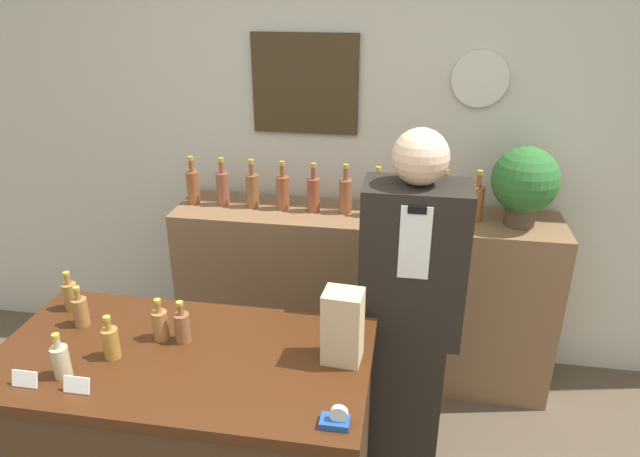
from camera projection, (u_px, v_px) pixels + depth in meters
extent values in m
cube|color=beige|center=(347.00, 141.00, 3.23)|extent=(5.20, 0.06, 2.70)
cube|color=#3B2D1A|center=(305.00, 84.00, 3.09)|extent=(0.58, 0.02, 0.54)
cylinder|color=beige|center=(480.00, 79.00, 2.93)|extent=(0.29, 0.03, 0.29)
cube|color=brown|center=(362.00, 296.00, 3.30)|extent=(2.11, 0.43, 1.02)
cube|color=#422B19|center=(193.00, 457.00, 2.26)|extent=(1.34, 0.68, 0.91)
cube|color=#42210E|center=(182.00, 358.00, 2.07)|extent=(1.37, 0.71, 0.04)
cube|color=black|center=(402.00, 404.00, 2.63)|extent=(0.32, 0.26, 0.78)
cube|color=black|center=(413.00, 263.00, 2.34)|extent=(0.43, 0.26, 0.68)
cube|color=white|center=(415.00, 243.00, 2.16)|extent=(0.12, 0.01, 0.30)
cube|color=black|center=(417.00, 210.00, 2.10)|extent=(0.07, 0.01, 0.03)
sphere|color=#DBB293|center=(421.00, 157.00, 2.16)|extent=(0.22, 0.22, 0.22)
cylinder|color=#4C3D2D|center=(520.00, 216.00, 2.94)|extent=(0.16, 0.16, 0.10)
sphere|color=#2D6B2D|center=(525.00, 180.00, 2.86)|extent=(0.34, 0.34, 0.34)
cube|color=tan|center=(343.00, 326.00, 1.98)|extent=(0.14, 0.12, 0.27)
cube|color=#1E4799|center=(335.00, 422.00, 1.73)|extent=(0.09, 0.06, 0.02)
cylinder|color=silver|center=(339.00, 414.00, 1.71)|extent=(0.06, 0.02, 0.06)
cube|color=white|center=(25.00, 379.00, 1.89)|extent=(0.09, 0.02, 0.06)
cube|color=white|center=(77.00, 385.00, 1.86)|extent=(0.09, 0.02, 0.06)
cylinder|color=olive|center=(71.00, 296.00, 2.32)|extent=(0.06, 0.06, 0.11)
cylinder|color=olive|center=(67.00, 280.00, 2.29)|extent=(0.02, 0.02, 0.04)
cylinder|color=#B29933|center=(66.00, 274.00, 2.28)|extent=(0.03, 0.03, 0.01)
cylinder|color=#9A6738|center=(81.00, 312.00, 2.21)|extent=(0.06, 0.06, 0.11)
cylinder|color=#9A6738|center=(77.00, 295.00, 2.18)|extent=(0.02, 0.02, 0.04)
cylinder|color=#B29933|center=(76.00, 288.00, 2.17)|extent=(0.03, 0.03, 0.01)
cylinder|color=tan|center=(61.00, 362.00, 1.92)|extent=(0.06, 0.06, 0.11)
cylinder|color=tan|center=(57.00, 343.00, 1.89)|extent=(0.02, 0.02, 0.04)
cylinder|color=#B29933|center=(55.00, 336.00, 1.88)|extent=(0.03, 0.03, 0.01)
cylinder|color=#A2732E|center=(111.00, 343.00, 2.02)|extent=(0.06, 0.06, 0.11)
cylinder|color=#A2732E|center=(108.00, 325.00, 1.99)|extent=(0.02, 0.02, 0.04)
cylinder|color=#B29933|center=(107.00, 318.00, 1.98)|extent=(0.03, 0.03, 0.01)
cylinder|color=#9C6937|center=(160.00, 325.00, 2.13)|extent=(0.06, 0.06, 0.11)
cylinder|color=#9C6937|center=(158.00, 307.00, 2.09)|extent=(0.02, 0.02, 0.04)
cylinder|color=#B29933|center=(157.00, 301.00, 2.08)|extent=(0.03, 0.03, 0.01)
cylinder|color=brown|center=(182.00, 328.00, 2.11)|extent=(0.06, 0.06, 0.11)
cylinder|color=brown|center=(180.00, 310.00, 2.08)|extent=(0.02, 0.02, 0.04)
cylinder|color=#B29933|center=(180.00, 303.00, 2.07)|extent=(0.03, 0.03, 0.01)
cylinder|color=brown|center=(193.00, 188.00, 3.21)|extent=(0.07, 0.07, 0.19)
cylinder|color=brown|center=(191.00, 166.00, 3.16)|extent=(0.03, 0.03, 0.07)
cylinder|color=#B29933|center=(190.00, 159.00, 3.15)|extent=(0.03, 0.03, 0.02)
cylinder|color=brown|center=(223.00, 189.00, 3.19)|extent=(0.07, 0.07, 0.19)
cylinder|color=brown|center=(221.00, 167.00, 3.14)|extent=(0.03, 0.03, 0.07)
cylinder|color=#B29933|center=(221.00, 160.00, 3.12)|extent=(0.03, 0.03, 0.02)
cylinder|color=brown|center=(253.00, 191.00, 3.16)|extent=(0.07, 0.07, 0.19)
cylinder|color=brown|center=(251.00, 169.00, 3.11)|extent=(0.03, 0.03, 0.07)
cylinder|color=#B29933|center=(251.00, 162.00, 3.09)|extent=(0.03, 0.03, 0.02)
cylinder|color=brown|center=(283.00, 193.00, 3.13)|extent=(0.07, 0.07, 0.19)
cylinder|color=brown|center=(282.00, 171.00, 3.08)|extent=(0.03, 0.03, 0.07)
cylinder|color=#B29933|center=(282.00, 163.00, 3.06)|extent=(0.03, 0.03, 0.02)
cylinder|color=brown|center=(314.00, 195.00, 3.10)|extent=(0.07, 0.07, 0.19)
cylinder|color=brown|center=(314.00, 173.00, 3.05)|extent=(0.03, 0.03, 0.07)
cylinder|color=#B29933|center=(313.00, 165.00, 3.03)|extent=(0.03, 0.03, 0.02)
cylinder|color=brown|center=(345.00, 196.00, 3.08)|extent=(0.07, 0.07, 0.19)
cylinder|color=brown|center=(346.00, 174.00, 3.03)|extent=(0.03, 0.03, 0.07)
cylinder|color=#B29933|center=(346.00, 166.00, 3.01)|extent=(0.03, 0.03, 0.02)
cylinder|color=brown|center=(377.00, 199.00, 3.04)|extent=(0.07, 0.07, 0.19)
cylinder|color=brown|center=(378.00, 177.00, 2.99)|extent=(0.03, 0.03, 0.07)
cylinder|color=#B29933|center=(378.00, 169.00, 2.98)|extent=(0.03, 0.03, 0.02)
cylinder|color=brown|center=(410.00, 200.00, 3.03)|extent=(0.07, 0.07, 0.19)
cylinder|color=brown|center=(411.00, 178.00, 2.98)|extent=(0.03, 0.03, 0.07)
cylinder|color=#B29933|center=(412.00, 170.00, 2.96)|extent=(0.03, 0.03, 0.02)
cylinder|color=brown|center=(443.00, 202.00, 3.00)|extent=(0.07, 0.07, 0.19)
cylinder|color=brown|center=(445.00, 180.00, 2.95)|extent=(0.03, 0.03, 0.07)
cylinder|color=#B29933|center=(446.00, 172.00, 2.93)|extent=(0.03, 0.03, 0.02)
cylinder|color=brown|center=(477.00, 203.00, 2.99)|extent=(0.07, 0.07, 0.19)
cylinder|color=brown|center=(479.00, 181.00, 2.94)|extent=(0.03, 0.03, 0.07)
cylinder|color=#B29933|center=(480.00, 173.00, 2.92)|extent=(0.03, 0.03, 0.02)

